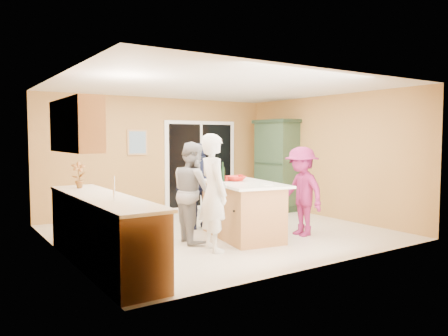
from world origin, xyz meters
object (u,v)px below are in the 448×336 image
green_hutch (276,166)px  woman_white (214,193)px  kitchen_island (242,211)px  woman_magenta (302,191)px  woman_navy (200,186)px  woman_grey (193,192)px

green_hutch → woman_white: (-3.27, -2.40, -0.15)m
kitchen_island → woman_magenta: 1.10m
woman_magenta → kitchen_island: bearing=-111.2°
green_hutch → woman_navy: bearing=-160.9°
woman_grey → woman_navy: (0.62, 0.82, -0.02)m
woman_grey → green_hutch: bearing=-53.1°
kitchen_island → green_hutch: size_ratio=0.92×
woman_navy → woman_grey: bearing=65.0°
kitchen_island → woman_navy: size_ratio=1.22×
woman_white → woman_magenta: (1.83, 0.03, -0.11)m
woman_navy → woman_white: bearing=78.6°
woman_grey → woman_navy: bearing=-28.2°
kitchen_island → green_hutch: bearing=48.5°
kitchen_island → green_hutch: 3.14m
woman_grey → woman_magenta: 1.91m
woman_navy → woman_magenta: size_ratio=1.04×
green_hutch → woman_grey: green_hutch is taller
green_hutch → kitchen_island: bearing=-141.2°
green_hutch → woman_white: green_hutch is taller
kitchen_island → woman_white: woman_white is taller
woman_magenta → woman_navy: bearing=-137.6°
green_hutch → woman_white: bearing=-143.7°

